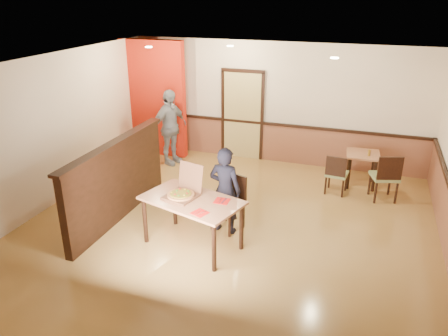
# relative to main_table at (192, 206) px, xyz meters

# --- Properties ---
(floor) EXTENTS (7.00, 7.00, 0.00)m
(floor) POSITION_rel_main_table_xyz_m (0.37, 0.66, -0.72)
(floor) COLOR #B18545
(floor) RESTS_ON ground
(ceiling) EXTENTS (7.00, 7.00, 0.00)m
(ceiling) POSITION_rel_main_table_xyz_m (0.37, 0.66, 2.08)
(ceiling) COLOR black
(ceiling) RESTS_ON wall_back
(wall_back) EXTENTS (7.00, 0.00, 7.00)m
(wall_back) POSITION_rel_main_table_xyz_m (0.37, 4.16, 0.68)
(wall_back) COLOR #F7E0C1
(wall_back) RESTS_ON floor
(wall_left) EXTENTS (0.00, 7.00, 7.00)m
(wall_left) POSITION_rel_main_table_xyz_m (-3.13, 0.66, 0.68)
(wall_left) COLOR #F7E0C1
(wall_left) RESTS_ON floor
(wainscot_back) EXTENTS (7.00, 0.04, 0.90)m
(wainscot_back) POSITION_rel_main_table_xyz_m (0.37, 4.13, -0.27)
(wainscot_back) COLOR brown
(wainscot_back) RESTS_ON floor
(chair_rail_back) EXTENTS (7.00, 0.06, 0.06)m
(chair_rail_back) POSITION_rel_main_table_xyz_m (0.37, 4.11, 0.20)
(chair_rail_back) COLOR black
(chair_rail_back) RESTS_ON wall_back
(back_door) EXTENTS (0.90, 0.06, 2.10)m
(back_door) POSITION_rel_main_table_xyz_m (-0.43, 4.12, 0.33)
(back_door) COLOR tan
(back_door) RESTS_ON wall_back
(booth_partition) EXTENTS (0.20, 3.10, 1.44)m
(booth_partition) POSITION_rel_main_table_xyz_m (-1.63, 0.46, 0.02)
(booth_partition) COLOR black
(booth_partition) RESTS_ON floor
(red_accent_panel) EXTENTS (1.60, 0.20, 2.78)m
(red_accent_panel) POSITION_rel_main_table_xyz_m (-2.53, 3.66, 0.68)
(red_accent_panel) COLOR #B41D0C
(red_accent_panel) RESTS_ON floor
(spot_a) EXTENTS (0.14, 0.14, 0.02)m
(spot_a) POSITION_rel_main_table_xyz_m (-1.93, 2.46, 2.06)
(spot_a) COLOR #FFEFB2
(spot_a) RESTS_ON ceiling
(spot_b) EXTENTS (0.14, 0.14, 0.02)m
(spot_b) POSITION_rel_main_table_xyz_m (-0.43, 3.16, 2.06)
(spot_b) COLOR #FFEFB2
(spot_b) RESTS_ON ceiling
(spot_c) EXTENTS (0.14, 0.14, 0.02)m
(spot_c) POSITION_rel_main_table_xyz_m (1.77, 2.16, 2.06)
(spot_c) COLOR #FFEFB2
(spot_c) RESTS_ON ceiling
(main_table) EXTENTS (1.74, 1.28, 0.83)m
(main_table) POSITION_rel_main_table_xyz_m (0.00, 0.00, 0.00)
(main_table) COLOR tan
(main_table) RESTS_ON floor
(diner_chair) EXTENTS (0.61, 0.61, 0.96)m
(diner_chair) POSITION_rel_main_table_xyz_m (0.38, 0.76, -0.20)
(diner_chair) COLOR olive
(diner_chair) RESTS_ON floor
(side_chair_left) EXTENTS (0.46, 0.46, 0.84)m
(side_chair_left) POSITION_rel_main_table_xyz_m (1.97, 2.72, -0.26)
(side_chair_left) COLOR olive
(side_chair_left) RESTS_ON floor
(side_chair_right) EXTENTS (0.61, 0.61, 0.97)m
(side_chair_right) POSITION_rel_main_table_xyz_m (2.90, 2.72, -0.19)
(side_chair_right) COLOR olive
(side_chair_right) RESTS_ON floor
(side_table) EXTENTS (0.71, 0.71, 0.71)m
(side_table) POSITION_rel_main_table_xyz_m (2.43, 3.33, -0.18)
(side_table) COLOR tan
(side_table) RESTS_ON floor
(diner) EXTENTS (0.58, 0.40, 1.52)m
(diner) POSITION_rel_main_table_xyz_m (0.34, 0.62, 0.04)
(diner) COLOR black
(diner) RESTS_ON floor
(passerby) EXTENTS (0.76, 1.12, 1.77)m
(passerby) POSITION_rel_main_table_xyz_m (-1.90, 3.17, 0.17)
(passerby) COLOR gray
(passerby) RESTS_ON floor
(pizza_box) EXTENTS (0.57, 0.63, 0.48)m
(pizza_box) POSITION_rel_main_table_xyz_m (-0.18, 0.05, 0.17)
(pizza_box) COLOR brown
(pizza_box) RESTS_ON main_table
(pizza) EXTENTS (0.45, 0.45, 0.03)m
(pizza) POSITION_rel_main_table_xyz_m (-0.19, 0.00, 0.16)
(pizza) COLOR #CE864A
(pizza) RESTS_ON pizza_box
(napkin_near) EXTENTS (0.28, 0.28, 0.01)m
(napkin_near) POSITION_rel_main_table_xyz_m (0.29, -0.37, 0.11)
(napkin_near) COLOR red
(napkin_near) RESTS_ON main_table
(napkin_far) EXTENTS (0.23, 0.23, 0.01)m
(napkin_far) POSITION_rel_main_table_xyz_m (0.46, 0.09, 0.11)
(napkin_far) COLOR red
(napkin_far) RESTS_ON main_table
(condiment) EXTENTS (0.05, 0.05, 0.13)m
(condiment) POSITION_rel_main_table_xyz_m (2.54, 3.23, 0.06)
(condiment) COLOR #8A5E19
(condiment) RESTS_ON side_table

